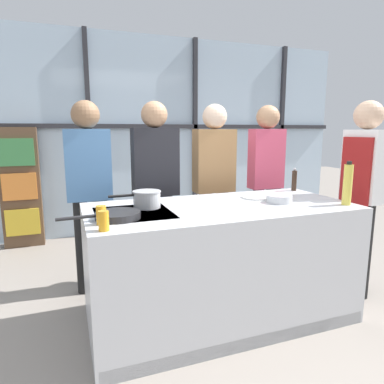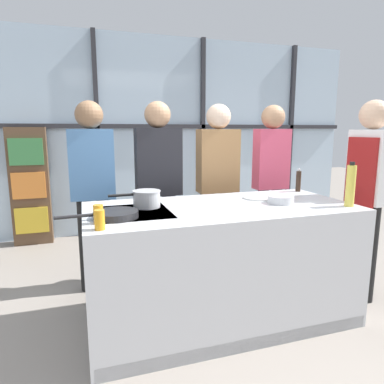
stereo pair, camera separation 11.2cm
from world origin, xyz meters
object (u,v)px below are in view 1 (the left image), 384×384
(saucepan, at_px, (147,199))
(spectator_far_left, at_px, (89,183))
(chef, at_px, (362,184))
(spectator_center_right, at_px, (214,178))
(spectator_center_left, at_px, (156,181))
(spectator_far_right, at_px, (266,173))
(pepper_grinder, at_px, (294,180))
(juice_glass_near, at_px, (104,221))
(frying_pan, at_px, (117,215))
(juice_glass_far, at_px, (101,215))
(mixing_bowl, at_px, (279,198))
(white_plate, at_px, (256,197))
(oil_bottle, at_px, (348,184))

(saucepan, bearing_deg, spectator_far_left, 117.18)
(chef, xyz_separation_m, spectator_center_right, (-1.02, 0.89, -0.01))
(spectator_center_left, relative_size, spectator_far_right, 1.00)
(pepper_grinder, relative_size, juice_glass_near, 1.85)
(spectator_far_left, bearing_deg, frying_pan, 96.41)
(frying_pan, distance_m, juice_glass_far, 0.16)
(juice_glass_far, bearing_deg, pepper_grinder, 17.68)
(spectator_center_left, relative_size, mixing_bowl, 8.62)
(white_plate, xyz_separation_m, mixing_bowl, (0.07, -0.23, 0.03))
(spectator_far_left, distance_m, spectator_center_right, 1.22)
(spectator_center_left, xyz_separation_m, juice_glass_far, (-0.61, -1.06, -0.03))
(oil_bottle, bearing_deg, white_plate, 136.98)
(pepper_grinder, bearing_deg, spectator_center_right, 142.48)
(oil_bottle, xyz_separation_m, juice_glass_far, (-1.83, 0.08, -0.10))
(saucepan, bearing_deg, white_plate, 2.45)
(spectator_center_right, distance_m, white_plate, 0.67)
(spectator_far_right, xyz_separation_m, saucepan, (-1.46, -0.70, -0.05))
(frying_pan, xyz_separation_m, oil_bottle, (1.72, -0.19, 0.13))
(saucepan, distance_m, juice_glass_near, 0.62)
(chef, xyz_separation_m, spectator_far_right, (-0.42, 0.89, 0.02))
(spectator_center_left, xyz_separation_m, spectator_far_right, (1.22, 0.00, 0.03))
(mixing_bowl, xyz_separation_m, juice_glass_far, (-1.39, -0.17, 0.03))
(saucepan, xyz_separation_m, white_plate, (0.96, 0.04, -0.06))
(spectator_center_left, height_order, juice_glass_near, spectator_center_left)
(spectator_center_left, xyz_separation_m, juice_glass_near, (-0.61, -1.20, -0.03))
(juice_glass_far, bearing_deg, spectator_center_right, 41.08)
(white_plate, bearing_deg, spectator_center_right, 98.55)
(chef, distance_m, pepper_grinder, 0.58)
(white_plate, xyz_separation_m, juice_glass_near, (-1.32, -0.54, 0.05))
(spectator_far_right, bearing_deg, oil_bottle, 90.07)
(spectator_center_left, bearing_deg, saucepan, 70.62)
(spectator_center_left, xyz_separation_m, saucepan, (-0.25, -0.70, -0.02))
(frying_pan, bearing_deg, pepper_grinder, 15.43)
(spectator_center_left, distance_m, frying_pan, 1.08)
(mixing_bowl, bearing_deg, spectator_center_left, 131.27)
(frying_pan, distance_m, pepper_grinder, 1.80)
(spectator_center_right, height_order, oil_bottle, spectator_center_right)
(frying_pan, xyz_separation_m, white_plate, (1.21, 0.29, -0.02))
(frying_pan, bearing_deg, oil_bottle, -6.15)
(spectator_far_right, bearing_deg, juice_glass_far, 30.17)
(saucepan, relative_size, juice_glass_near, 3.29)
(spectator_far_left, distance_m, pepper_grinder, 1.90)
(mixing_bowl, distance_m, oil_bottle, 0.52)
(spectator_far_left, xyz_separation_m, spectator_center_left, (0.61, -0.00, -0.01))
(frying_pan, bearing_deg, spectator_center_left, 62.25)
(spectator_center_left, height_order, frying_pan, spectator_center_left)
(juice_glass_far, bearing_deg, juice_glass_near, -90.00)
(frying_pan, bearing_deg, juice_glass_far, -134.92)
(spectator_far_left, xyz_separation_m, frying_pan, (0.11, -0.95, -0.07))
(spectator_center_left, bearing_deg, pepper_grinder, 158.82)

